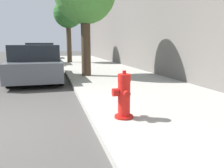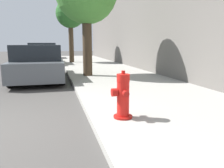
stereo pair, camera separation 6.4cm
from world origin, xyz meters
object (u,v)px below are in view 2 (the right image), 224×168
Objects in this scene: parked_car_far at (46,52)px; street_tree_far at (70,15)px; fire_hydrant at (123,97)px; parked_car_near at (38,63)px; parked_car_mid at (43,55)px.

street_tree_far is at bearing -70.69° from parked_car_far.
parked_car_far is at bearing 109.31° from street_tree_far.
parked_car_near reaches higher than fire_hydrant.
parked_car_near is 0.88× the size of parked_car_far.
parked_car_mid is 1.00× the size of street_tree_far.
parked_car_far is at bearing 90.55° from parked_car_near.
parked_car_near is at bearing -89.45° from parked_car_far.
parked_car_far reaches higher than parked_car_near.
parked_car_near is 6.19m from parked_car_mid.
fire_hydrant is at bearing -81.38° from parked_car_mid.
parked_car_near is 12.02m from parked_car_far.
street_tree_far is at bearing 75.50° from parked_car_near.
fire_hydrant is 11.47m from parked_car_mid.
fire_hydrant is at bearing -90.51° from street_tree_far.
parked_car_mid is at bearing 98.62° from fire_hydrant.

